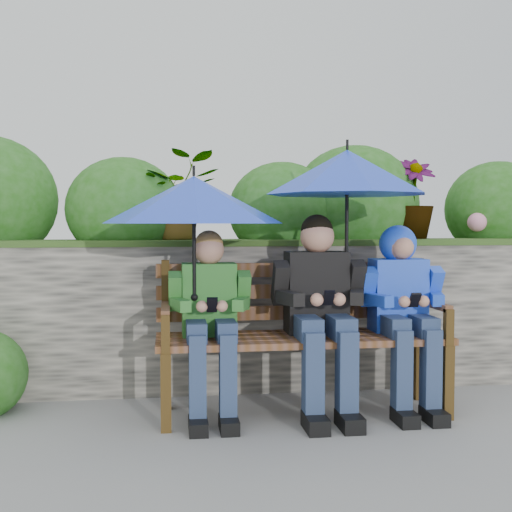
{
  "coord_description": "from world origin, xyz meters",
  "views": [
    {
      "loc": [
        -0.52,
        -3.65,
        1.15
      ],
      "look_at": [
        0.0,
        0.1,
        0.95
      ],
      "focal_mm": 45.0,
      "sensor_mm": 36.0,
      "label": 1
    }
  ],
  "objects": [
    {
      "name": "ground",
      "position": [
        0.0,
        0.0,
        0.0
      ],
      "size": [
        60.0,
        60.0,
        0.0
      ],
      "primitive_type": "plane",
      "color": "gray",
      "rests_on": "ground"
    },
    {
      "name": "garden_backdrop",
      "position": [
        -0.03,
        1.61,
        0.6
      ],
      "size": [
        8.0,
        2.87,
        1.81
      ],
      "color": "#484742",
      "rests_on": "ground"
    },
    {
      "name": "park_bench",
      "position": [
        0.28,
        0.15,
        0.52
      ],
      "size": [
        1.74,
        0.51,
        0.92
      ],
      "color": "#442F13",
      "rests_on": "ground"
    },
    {
      "name": "boy_left",
      "position": [
        -0.28,
        0.07,
        0.62
      ],
      "size": [
        0.48,
        0.55,
        1.1
      ],
      "color": "#3E7E37",
      "rests_on": "ground"
    },
    {
      "name": "boy_middle",
      "position": [
        0.38,
        0.06,
        0.66
      ],
      "size": [
        0.55,
        0.64,
        1.2
      ],
      "color": "black",
      "rests_on": "ground"
    },
    {
      "name": "boy_right",
      "position": [
        0.9,
        0.08,
        0.68
      ],
      "size": [
        0.5,
        0.6,
        1.13
      ],
      "color": "blue",
      "rests_on": "ground"
    },
    {
      "name": "umbrella_left",
      "position": [
        -0.37,
        0.07,
        1.28
      ],
      "size": [
        1.04,
        1.04,
        0.78
      ],
      "color": "blue",
      "rests_on": "ground"
    },
    {
      "name": "umbrella_right",
      "position": [
        0.56,
        0.12,
        1.45
      ],
      "size": [
        0.98,
        0.98,
        0.93
      ],
      "color": "blue",
      "rests_on": "ground"
    }
  ]
}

